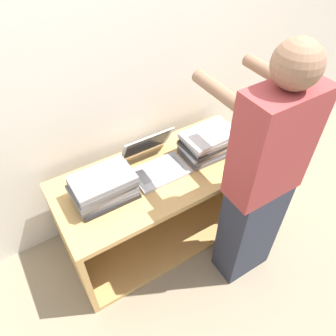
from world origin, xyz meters
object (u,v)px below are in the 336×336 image
laptop_stack_left (103,188)px  laptop_stack_right (209,143)px  laptop_open (156,163)px  person (261,184)px

laptop_stack_left → laptop_stack_right: bearing=0.1°
laptop_open → laptop_stack_left: bearing=-171.5°
laptop_open → laptop_stack_left: size_ratio=0.94×
laptop_stack_right → laptop_open: bearing=171.5°
laptop_open → person: (0.34, -0.55, 0.12)m
laptop_stack_left → person: size_ratio=0.23×
laptop_stack_right → laptop_stack_left: bearing=-179.9°
laptop_open → laptop_stack_left: (-0.37, -0.06, 0.04)m
laptop_open → laptop_stack_right: bearing=-8.5°
laptop_open → laptop_stack_left: 0.38m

